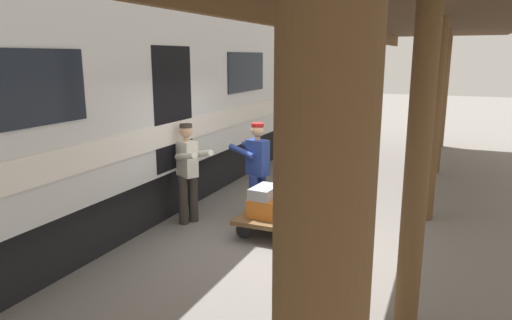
% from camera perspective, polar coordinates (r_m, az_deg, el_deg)
% --- Properties ---
extents(ground_plane, '(60.00, 60.00, 0.00)m').
position_cam_1_polar(ground_plane, '(7.35, 3.90, -9.62)').
color(ground_plane, slate).
extents(platform_canopy, '(3.20, 18.88, 3.56)m').
position_cam_1_polar(platform_canopy, '(6.47, 20.93, 16.32)').
color(platform_canopy, brown).
rests_on(platform_canopy, ground_plane).
extents(train_car, '(3.02, 16.63, 4.00)m').
position_cam_1_polar(train_car, '(8.63, -18.60, 7.20)').
color(train_car, silver).
rests_on(train_car, ground_plane).
extents(luggage_cart, '(1.48, 2.00, 0.33)m').
position_cam_1_polar(luggage_cart, '(7.76, 4.98, -6.20)').
color(luggage_cart, brown).
rests_on(luggage_cart, ground_plane).
extents(suitcase_orange_carryall, '(0.44, 0.51, 0.29)m').
position_cam_1_polar(suitcase_orange_carryall, '(7.31, 1.17, -5.76)').
color(suitcase_orange_carryall, '#CC6B23').
rests_on(suitcase_orange_carryall, luggage_cart).
extents(suitcase_navy_fabric, '(0.40, 0.63, 0.28)m').
position_cam_1_polar(suitcase_navy_fabric, '(8.30, 4.00, -3.59)').
color(suitcase_navy_fabric, navy).
rests_on(suitcase_navy_fabric, luggage_cart).
extents(suitcase_black_hardshell, '(0.43, 0.61, 0.23)m').
position_cam_1_polar(suitcase_black_hardshell, '(7.81, 2.67, -4.81)').
color(suitcase_black_hardshell, black).
rests_on(suitcase_black_hardshell, luggage_cart).
extents(suitcase_burgundy_valise, '(0.55, 0.69, 0.24)m').
position_cam_1_polar(suitcase_burgundy_valise, '(7.11, 6.19, -6.59)').
color(suitcase_burgundy_valise, maroon).
rests_on(suitcase_burgundy_valise, luggage_cart).
extents(suitcase_red_plastic, '(0.41, 0.51, 0.17)m').
position_cam_1_polar(suitcase_red_plastic, '(8.13, 8.44, -4.43)').
color(suitcase_red_plastic, '#AD231E').
rests_on(suitcase_red_plastic, luggage_cart).
extents(suitcase_brown_leather, '(0.53, 0.56, 0.24)m').
position_cam_1_polar(suitcase_brown_leather, '(7.62, 7.40, -5.33)').
color(suitcase_brown_leather, brown).
rests_on(suitcase_brown_leather, luggage_cart).
extents(suitcase_gray_aluminum, '(0.38, 0.57, 0.17)m').
position_cam_1_polar(suitcase_gray_aluminum, '(7.26, 1.10, -3.97)').
color(suitcase_gray_aluminum, '#9EA0A5').
rests_on(suitcase_gray_aluminum, suitcase_orange_carryall).
extents(suitcase_yellow_case, '(0.50, 0.61, 0.21)m').
position_cam_1_polar(suitcase_yellow_case, '(8.07, 8.45, -3.17)').
color(suitcase_yellow_case, gold).
rests_on(suitcase_yellow_case, suitcase_red_plastic).
extents(suitcase_tan_vintage, '(0.41, 0.54, 0.16)m').
position_cam_1_polar(suitcase_tan_vintage, '(7.07, 6.22, -5.02)').
color(suitcase_tan_vintage, tan).
rests_on(suitcase_tan_vintage, suitcase_burgundy_valise).
extents(suitcase_teal_softside, '(0.45, 0.48, 0.18)m').
position_cam_1_polar(suitcase_teal_softside, '(7.55, 7.38, -3.84)').
color(suitcase_teal_softside, '#1E666B').
rests_on(suitcase_teal_softside, suitcase_brown_leather).
extents(porter_in_overalls, '(0.73, 0.56, 1.70)m').
position_cam_1_polar(porter_in_overalls, '(7.84, 0.09, -1.05)').
color(porter_in_overalls, navy).
rests_on(porter_in_overalls, ground_plane).
extents(porter_by_door, '(0.74, 0.61, 1.70)m').
position_cam_1_polar(porter_by_door, '(7.80, -8.40, -1.25)').
color(porter_by_door, '#332D28').
rests_on(porter_by_door, ground_plane).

